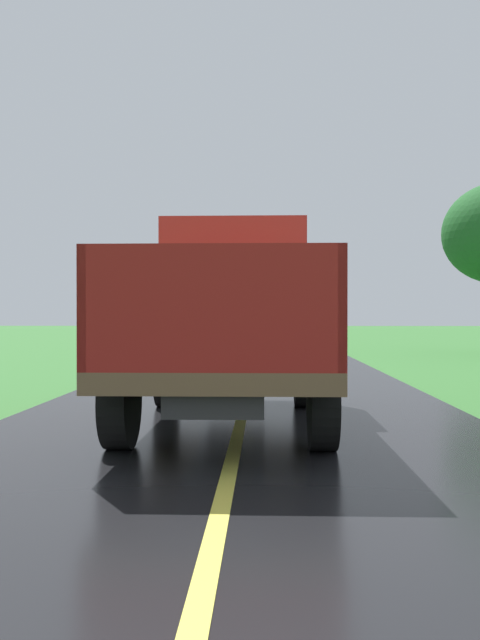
# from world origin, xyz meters

# --- Properties ---
(banana_truck_near) EXTENTS (2.38, 5.82, 2.80)m
(banana_truck_near) POSITION_xyz_m (-0.14, 10.49, 1.47)
(banana_truck_near) COLOR #2D2D30
(banana_truck_near) RESTS_ON road_surface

